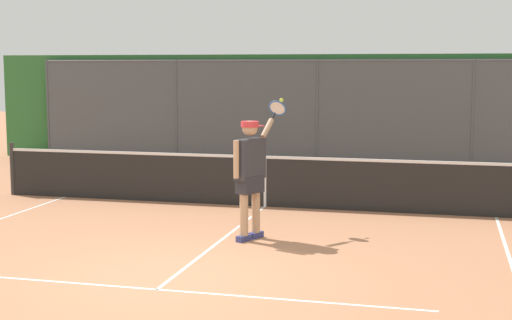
# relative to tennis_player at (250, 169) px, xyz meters

# --- Properties ---
(ground_plane) EXTENTS (60.00, 60.00, 0.00)m
(ground_plane) POSITION_rel_tennis_player_xyz_m (0.41, 2.20, -1.08)
(ground_plane) COLOR #B27551
(court_line_markings) EXTENTS (8.36, 9.94, 0.01)m
(court_line_markings) POSITION_rel_tennis_player_xyz_m (0.41, 3.09, -1.08)
(court_line_markings) COLOR white
(court_line_markings) RESTS_ON ground
(fence_backdrop) EXTENTS (18.55, 1.37, 2.93)m
(fence_backdrop) POSITION_rel_tennis_player_xyz_m (0.41, -9.08, 0.37)
(fence_backdrop) COLOR #474C51
(fence_backdrop) RESTS_ON ground
(tennis_net) EXTENTS (10.75, 0.09, 1.07)m
(tennis_net) POSITION_rel_tennis_player_xyz_m (0.41, -2.67, -0.59)
(tennis_net) COLOR #2D2D2D
(tennis_net) RESTS_ON ground
(tennis_player) EXTENTS (0.58, 1.44, 2.11)m
(tennis_player) POSITION_rel_tennis_player_xyz_m (0.00, 0.00, 0.00)
(tennis_player) COLOR navy
(tennis_player) RESTS_ON ground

